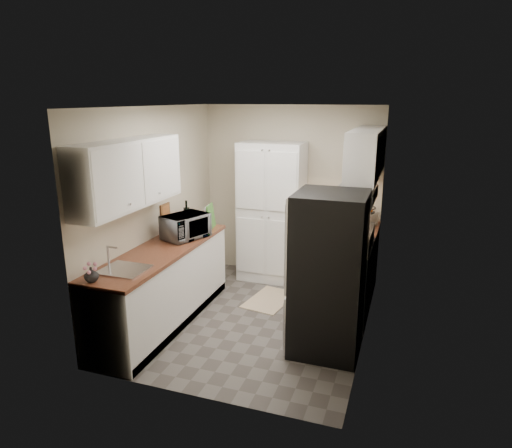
# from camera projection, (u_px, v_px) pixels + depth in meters

# --- Properties ---
(ground) EXTENTS (3.20, 3.20, 0.00)m
(ground) POSITION_uv_depth(u_px,v_px,m) (255.00, 318.00, 5.56)
(ground) COLOR #56514C
(ground) RESTS_ON ground
(room_shell) EXTENTS (2.64, 3.24, 2.52)m
(room_shell) POSITION_uv_depth(u_px,v_px,m) (253.00, 187.00, 5.12)
(room_shell) COLOR beige
(room_shell) RESTS_ON ground
(pantry_cabinet) EXTENTS (0.90, 0.55, 2.00)m
(pantry_cabinet) POSITION_uv_depth(u_px,v_px,m) (272.00, 212.00, 6.55)
(pantry_cabinet) COLOR white
(pantry_cabinet) RESTS_ON ground
(base_cabinet_left) EXTENTS (0.60, 2.30, 0.88)m
(base_cabinet_left) POSITION_uv_depth(u_px,v_px,m) (164.00, 287.00, 5.36)
(base_cabinet_left) COLOR white
(base_cabinet_left) RESTS_ON ground
(countertop_left) EXTENTS (0.63, 2.33, 0.04)m
(countertop_left) POSITION_uv_depth(u_px,v_px,m) (161.00, 250.00, 5.23)
(countertop_left) COLOR brown
(countertop_left) RESTS_ON base_cabinet_left
(base_cabinet_right) EXTENTS (0.60, 0.80, 0.88)m
(base_cabinet_right) POSITION_uv_depth(u_px,v_px,m) (352.00, 261.00, 6.21)
(base_cabinet_right) COLOR white
(base_cabinet_right) RESTS_ON ground
(countertop_right) EXTENTS (0.63, 0.83, 0.04)m
(countertop_right) POSITION_uv_depth(u_px,v_px,m) (354.00, 229.00, 6.09)
(countertop_right) COLOR brown
(countertop_right) RESTS_ON base_cabinet_right
(electric_range) EXTENTS (0.71, 0.78, 1.13)m
(electric_range) POSITION_uv_depth(u_px,v_px,m) (342.00, 280.00, 5.48)
(electric_range) COLOR #B7B7BC
(electric_range) RESTS_ON ground
(refrigerator) EXTENTS (0.70, 0.72, 1.70)m
(refrigerator) POSITION_uv_depth(u_px,v_px,m) (329.00, 274.00, 4.66)
(refrigerator) COLOR #B7B7BC
(refrigerator) RESTS_ON ground
(microwave) EXTENTS (0.53, 0.63, 0.30)m
(microwave) POSITION_uv_depth(u_px,v_px,m) (186.00, 226.00, 5.58)
(microwave) COLOR #B2B3B7
(microwave) RESTS_ON countertop_left
(wine_bottle) EXTENTS (0.08, 0.08, 0.33)m
(wine_bottle) POSITION_uv_depth(u_px,v_px,m) (187.00, 215.00, 6.08)
(wine_bottle) COLOR black
(wine_bottle) RESTS_ON countertop_left
(flower_vase) EXTENTS (0.18, 0.18, 0.14)m
(flower_vase) POSITION_uv_depth(u_px,v_px,m) (91.00, 274.00, 4.28)
(flower_vase) COLOR silver
(flower_vase) RESTS_ON countertop_left
(cutting_board) EXTENTS (0.06, 0.25, 0.31)m
(cutting_board) POSITION_uv_depth(u_px,v_px,m) (211.00, 216.00, 6.04)
(cutting_board) COLOR #468A34
(cutting_board) RESTS_ON countertop_left
(toaster_oven) EXTENTS (0.38, 0.42, 0.19)m
(toaster_oven) POSITION_uv_depth(u_px,v_px,m) (363.00, 220.00, 6.10)
(toaster_oven) COLOR #ABABB0
(toaster_oven) RESTS_ON countertop_right
(fruit_basket) EXTENTS (0.28, 0.28, 0.11)m
(fruit_basket) POSITION_uv_depth(u_px,v_px,m) (366.00, 208.00, 6.07)
(fruit_basket) COLOR #FC5A02
(fruit_basket) RESTS_ON toaster_oven
(kitchen_mat) EXTENTS (0.61, 0.85, 0.01)m
(kitchen_mat) POSITION_uv_depth(u_px,v_px,m) (270.00, 300.00, 6.05)
(kitchen_mat) COLOR beige
(kitchen_mat) RESTS_ON ground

